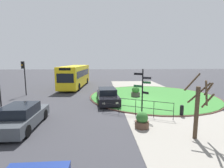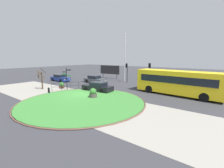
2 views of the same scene
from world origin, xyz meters
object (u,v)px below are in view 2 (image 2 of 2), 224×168
Objects in this scene: bus_yellow at (177,82)px; traffic_light_far at (150,69)px; car_far_lane at (60,78)px; billboard_left at (110,70)px; street_tree_bare at (41,79)px; planter_near_signpost at (93,94)px; planter_kerbside at (62,85)px; traffic_light_near at (127,69)px; lamppost_tall at (125,56)px; bollard_foreground at (49,90)px; car_trailing at (98,87)px; car_near_lane at (95,79)px; signpost_directional at (67,77)px.

bus_yellow is 2.75× the size of traffic_light_far.
car_far_lane is at bearing 35.34° from traffic_light_far.
billboard_left is 15.92m from street_tree_bare.
bus_yellow is at bearing -29.82° from billboard_left.
planter_near_signpost is (-7.47, -7.50, -1.14)m from bus_yellow.
planter_kerbside is at bearing 60.90° from traffic_light_far.
traffic_light_far is (4.65, -0.01, 0.12)m from traffic_light_near.
traffic_light_far is at bearing -9.33° from lamppost_tall.
traffic_light_far is at bearing 82.43° from planter_near_signpost.
planter_near_signpost is at bearing -72.71° from lamppost_tall.
bollard_foreground is at bearing 38.65° from bus_yellow.
car_trailing is 1.28× the size of traffic_light_near.
billboard_left reaches higher than planter_kerbside.
car_near_lane is 9.62m from street_tree_bare.
lamppost_tall is at bearing -83.28° from car_trailing.
car_near_lane is 1.20× the size of traffic_light_near.
traffic_light_near is 3.08× the size of planter_near_signpost.
bollard_foreground is at bearing 46.41° from car_trailing.
billboard_left is (5.37, 9.38, 1.30)m from car_far_lane.
lamppost_tall reaches higher than signpost_directional.
lamppost_tall is (-11.54, 5.58, 3.25)m from bus_yellow.
street_tree_bare reaches higher than car_near_lane.
bus_yellow is 19.07m from street_tree_bare.
signpost_directional is at bearing 82.49° from traffic_light_near.
traffic_light_near is at bearing 65.29° from planter_kerbside.
billboard_left is (-3.12, 13.96, -0.00)m from signpost_directional.
traffic_light_near is at bearing 75.24° from signpost_directional.
traffic_light_near reaches higher than car_near_lane.
bollard_foreground is 17.05m from billboard_left.
car_far_lane is (-8.49, 4.58, -1.30)m from signpost_directional.
street_tree_bare is (-11.11, -13.35, -1.11)m from traffic_light_far.
bus_yellow reaches higher than billboard_left.
signpost_directional is 11.82m from traffic_light_near.
traffic_light_near is (11.50, 6.82, 2.03)m from car_far_lane.
car_trailing is 4.76× the size of planter_kerbside.
car_near_lane is (-1.38, 10.19, 0.21)m from bollard_foreground.
traffic_light_far is (7.85, 14.16, 2.34)m from bollard_foreground.
traffic_light_far is 1.16× the size of street_tree_bare.
planter_kerbside is at bearing 59.59° from street_tree_bare.
billboard_left reaches higher than bollard_foreground.
traffic_light_near is at bearing 29.69° from car_far_lane.
billboard_left is at bearing -63.20° from car_trailing.
planter_kerbside is at bearing 166.69° from signpost_directional.
car_near_lane is 1.15× the size of traffic_light_far.
planter_kerbside is at bearing -108.62° from lamppost_tall.
traffic_light_far reaches higher than traffic_light_near.
planter_near_signpost is (2.10, -3.05, -0.09)m from car_trailing.
lamppost_tall is 2.84× the size of street_tree_bare.
lamppost_tall is 15.62m from street_tree_bare.
bus_yellow is at bearing 45.12° from planter_near_signpost.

